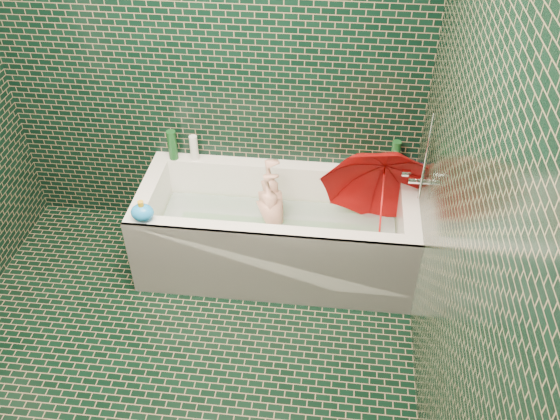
# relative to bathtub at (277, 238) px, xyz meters

# --- Properties ---
(floor) EXTENTS (2.80, 2.80, 0.00)m
(floor) POSITION_rel_bathtub_xyz_m (-0.45, -1.01, -0.21)
(floor) COLOR black
(floor) RESTS_ON ground
(wall_back) EXTENTS (2.80, 0.00, 2.80)m
(wall_back) POSITION_rel_bathtub_xyz_m (-0.45, 0.39, 1.04)
(wall_back) COLOR black
(wall_back) RESTS_ON floor
(wall_right) EXTENTS (0.00, 2.80, 2.80)m
(wall_right) POSITION_rel_bathtub_xyz_m (0.85, -1.01, 1.04)
(wall_right) COLOR black
(wall_right) RESTS_ON floor
(bathtub) EXTENTS (1.70, 0.75, 0.55)m
(bathtub) POSITION_rel_bathtub_xyz_m (0.00, 0.00, 0.00)
(bathtub) COLOR white
(bathtub) RESTS_ON floor
(bath_mat) EXTENTS (1.35, 0.47, 0.01)m
(bath_mat) POSITION_rel_bathtub_xyz_m (0.00, 0.02, -0.06)
(bath_mat) COLOR green
(bath_mat) RESTS_ON bathtub
(water) EXTENTS (1.48, 0.53, 0.00)m
(water) POSITION_rel_bathtub_xyz_m (0.00, 0.02, 0.09)
(water) COLOR silver
(water) RESTS_ON bathtub
(faucet) EXTENTS (0.18, 0.19, 0.55)m
(faucet) POSITION_rel_bathtub_xyz_m (0.81, 0.01, 0.56)
(faucet) COLOR silver
(faucet) RESTS_ON wall_right
(child) EXTENTS (0.82, 0.30, 0.24)m
(child) POSITION_rel_bathtub_xyz_m (-0.02, 0.05, 0.10)
(child) COLOR #DFA28B
(child) RESTS_ON bathtub
(umbrella) EXTENTS (0.87, 0.98, 0.98)m
(umbrella) POSITION_rel_bathtub_xyz_m (0.62, -0.05, 0.36)
(umbrella) COLOR red
(umbrella) RESTS_ON bathtub
(soap_bottle_a) EXTENTS (0.11, 0.11, 0.25)m
(soap_bottle_a) POSITION_rel_bathtub_xyz_m (0.75, 0.36, 0.34)
(soap_bottle_a) COLOR white
(soap_bottle_a) RESTS_ON bathtub
(soap_bottle_b) EXTENTS (0.10, 0.10, 0.20)m
(soap_bottle_b) POSITION_rel_bathtub_xyz_m (0.80, 0.33, 0.34)
(soap_bottle_b) COLOR #45217C
(soap_bottle_b) RESTS_ON bathtub
(soap_bottle_c) EXTENTS (0.16, 0.16, 0.16)m
(soap_bottle_c) POSITION_rel_bathtub_xyz_m (0.75, 0.30, 0.34)
(soap_bottle_c) COLOR #13431B
(soap_bottle_c) RESTS_ON bathtub
(bottle_right_tall) EXTENTS (0.07, 0.07, 0.23)m
(bottle_right_tall) POSITION_rel_bathtub_xyz_m (0.70, 0.33, 0.45)
(bottle_right_tall) COLOR #13431B
(bottle_right_tall) RESTS_ON bathtub
(bottle_right_pump) EXTENTS (0.06, 0.06, 0.17)m
(bottle_right_pump) POSITION_rel_bathtub_xyz_m (0.71, 0.31, 0.43)
(bottle_right_pump) COLOR silver
(bottle_right_pump) RESTS_ON bathtub
(bottle_left_tall) EXTENTS (0.06, 0.06, 0.20)m
(bottle_left_tall) POSITION_rel_bathtub_xyz_m (-0.71, 0.33, 0.44)
(bottle_left_tall) COLOR #13431B
(bottle_left_tall) RESTS_ON bathtub
(bottle_left_short) EXTENTS (0.06, 0.06, 0.17)m
(bottle_left_short) POSITION_rel_bathtub_xyz_m (-0.57, 0.33, 0.43)
(bottle_left_short) COLOR white
(bottle_left_short) RESTS_ON bathtub
(rubber_duck) EXTENTS (0.11, 0.08, 0.08)m
(rubber_duck) POSITION_rel_bathtub_xyz_m (0.51, 0.32, 0.38)
(rubber_duck) COLOR gold
(rubber_duck) RESTS_ON bathtub
(bath_toy) EXTENTS (0.15, 0.13, 0.13)m
(bath_toy) POSITION_rel_bathtub_xyz_m (-0.73, -0.30, 0.40)
(bath_toy) COLOR #1A8AF0
(bath_toy) RESTS_ON bathtub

